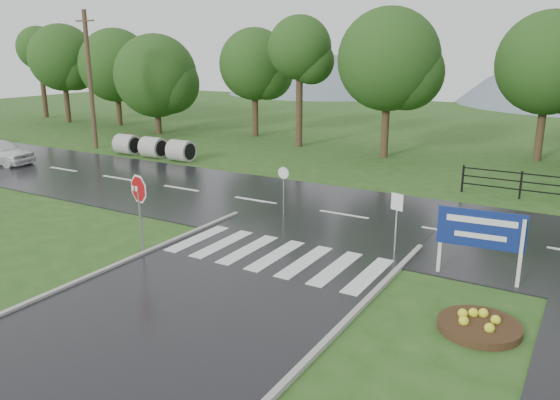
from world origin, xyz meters
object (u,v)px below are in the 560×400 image
Objects in this scene: culvert_pipes at (153,147)px; stop_sign at (139,196)px; car_white at (0,164)px; estate_billboard at (481,233)px.

stop_sign is at bearing -47.91° from culvert_pipes.
culvert_pipes is 1.34× the size of car_white.
estate_billboard is 26.08m from car_white.
stop_sign is at bearing -161.20° from estate_billboard.
stop_sign reaches higher than car_white.
culvert_pipes reaches higher than car_white.
estate_billboard reaches higher than culvert_pipes.
culvert_pipes is at bearing 156.52° from estate_billboard.
culvert_pipes is 8.28m from car_white.
culvert_pipes is 2.44× the size of estate_billboard.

